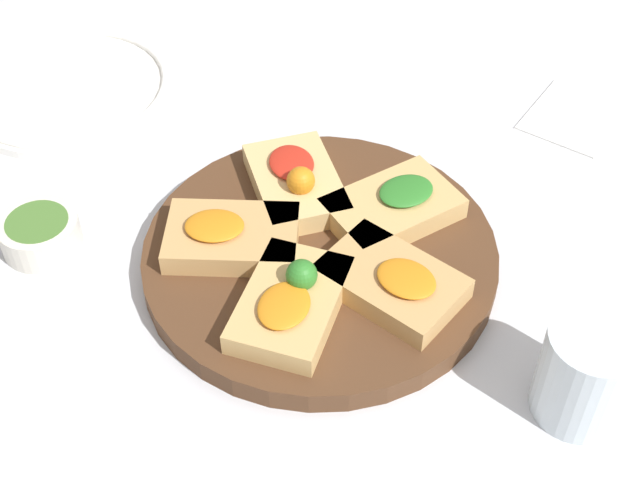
# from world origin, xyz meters

# --- Properties ---
(ground_plane) EXTENTS (3.00, 3.00, 0.00)m
(ground_plane) POSITION_xyz_m (0.00, 0.00, 0.00)
(ground_plane) COLOR silver
(serving_board) EXTENTS (0.34, 0.34, 0.02)m
(serving_board) POSITION_xyz_m (0.00, 0.00, 0.01)
(serving_board) COLOR #51331E
(serving_board) RESTS_ON ground_plane
(focaccia_slice_0) EXTENTS (0.13, 0.09, 0.04)m
(focaccia_slice_0) POSITION_xyz_m (-0.08, 0.01, 0.04)
(focaccia_slice_0) COLOR tan
(focaccia_slice_0) RESTS_ON serving_board
(focaccia_slice_1) EXTENTS (0.12, 0.15, 0.03)m
(focaccia_slice_1) POSITION_xyz_m (-0.04, -0.08, 0.04)
(focaccia_slice_1) COLOR tan
(focaccia_slice_1) RESTS_ON serving_board
(focaccia_slice_2) EXTENTS (0.14, 0.14, 0.03)m
(focaccia_slice_2) POSITION_xyz_m (0.06, -0.06, 0.04)
(focaccia_slice_2) COLOR tan
(focaccia_slice_2) RESTS_ON serving_board
(focaccia_slice_3) EXTENTS (0.15, 0.13, 0.04)m
(focaccia_slice_3) POSITION_xyz_m (0.07, 0.04, 0.04)
(focaccia_slice_3) COLOR #DBB775
(focaccia_slice_3) RESTS_ON serving_board
(focaccia_slice_4) EXTENTS (0.10, 0.14, 0.03)m
(focaccia_slice_4) POSITION_xyz_m (-0.02, 0.08, 0.04)
(focaccia_slice_4) COLOR tan
(focaccia_slice_4) RESTS_ON serving_board
(plate_right) EXTENTS (0.25, 0.25, 0.02)m
(plate_right) POSITION_xyz_m (0.19, 0.36, 0.01)
(plate_right) COLOR white
(plate_right) RESTS_ON ground_plane
(water_glass) EXTENTS (0.08, 0.08, 0.09)m
(water_glass) POSITION_xyz_m (-0.10, -0.25, 0.05)
(water_glass) COLOR silver
(water_glass) RESTS_ON ground_plane
(napkin_stack) EXTENTS (0.14, 0.13, 0.00)m
(napkin_stack) POSITION_xyz_m (0.30, -0.22, 0.00)
(napkin_stack) COLOR white
(napkin_stack) RESTS_ON ground_plane
(dipping_bowl) EXTENTS (0.08, 0.08, 0.03)m
(dipping_bowl) POSITION_xyz_m (-0.04, 0.27, 0.02)
(dipping_bowl) COLOR silver
(dipping_bowl) RESTS_ON ground_plane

